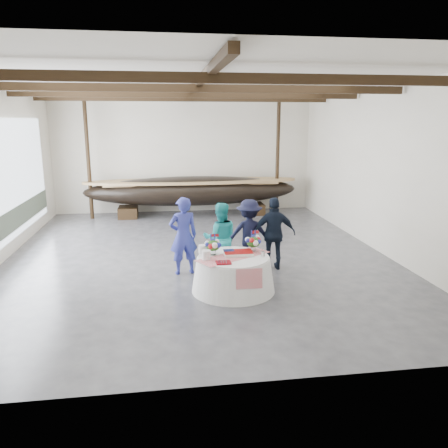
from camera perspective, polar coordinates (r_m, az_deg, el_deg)
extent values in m
cube|color=#3D3D42|center=(11.85, -3.44, -4.04)|extent=(10.00, 12.00, 0.01)
cube|color=silver|center=(17.34, -5.21, 9.05)|extent=(10.00, 0.02, 4.50)
cube|color=silver|center=(5.50, 1.42, -0.23)|extent=(10.00, 0.02, 4.50)
cube|color=silver|center=(12.78, 19.52, 6.81)|extent=(0.02, 12.00, 4.50)
cube|color=white|center=(11.35, -3.77, 18.19)|extent=(10.00, 12.00, 0.01)
cube|color=black|center=(7.85, -1.66, 18.53)|extent=(9.80, 0.12, 0.18)
cube|color=black|center=(10.33, -3.30, 17.28)|extent=(9.80, 0.12, 0.18)
cube|color=black|center=(12.82, -4.30, 16.51)|extent=(9.80, 0.12, 0.18)
cube|color=black|center=(15.31, -4.96, 15.98)|extent=(9.80, 0.12, 0.18)
cube|color=black|center=(11.34, -3.76, 17.59)|extent=(0.15, 11.76, 0.15)
cylinder|color=black|center=(16.57, -17.33, 8.31)|extent=(0.14, 0.14, 4.50)
cylinder|color=black|center=(16.94, 7.02, 8.91)|extent=(0.14, 0.14, 4.50)
cube|color=silver|center=(13.02, -26.33, 5.19)|extent=(0.02, 7.00, 3.20)
cube|color=#596654|center=(13.19, -25.80, 0.47)|extent=(0.02, 7.00, 0.60)
cube|color=black|center=(16.71, -12.41, 1.52)|extent=(0.70, 0.90, 0.40)
cube|color=black|center=(17.02, 3.95, 2.02)|extent=(0.70, 0.90, 0.40)
ellipsoid|color=black|center=(16.56, -4.20, 4.34)|extent=(8.01, 1.60, 1.10)
cube|color=#9E7A4C|center=(16.51, -4.21, 5.37)|extent=(6.41, 1.05, 0.06)
cone|color=silver|center=(9.32, 1.22, -6.56)|extent=(1.77, 1.77, 0.73)
cylinder|color=silver|center=(9.20, 1.23, -4.37)|extent=(1.50, 1.50, 0.04)
cube|color=red|center=(9.19, 1.23, -4.23)|extent=(1.68, 1.31, 0.01)
cube|color=white|center=(9.28, 1.86, -3.86)|extent=(0.60, 0.40, 0.07)
cylinder|color=white|center=(8.95, -2.33, -4.08)|extent=(0.18, 0.18, 0.20)
cylinder|color=white|center=(9.39, -2.80, -3.30)|extent=(0.18, 0.18, 0.18)
cube|color=maroon|center=(8.75, -0.07, -5.06)|extent=(0.30, 0.24, 0.03)
cone|color=silver|center=(9.18, 5.10, -3.94)|extent=(0.09, 0.09, 0.12)
imported|color=navy|center=(10.23, -5.33, -1.54)|extent=(0.74, 0.56, 1.84)
imported|color=teal|center=(10.29, -0.50, -1.83)|extent=(0.85, 0.67, 1.69)
imported|color=black|center=(10.71, 3.29, -1.23)|extent=(1.17, 0.78, 1.69)
imported|color=black|center=(10.59, 6.57, -1.26)|extent=(1.07, 0.52, 1.77)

